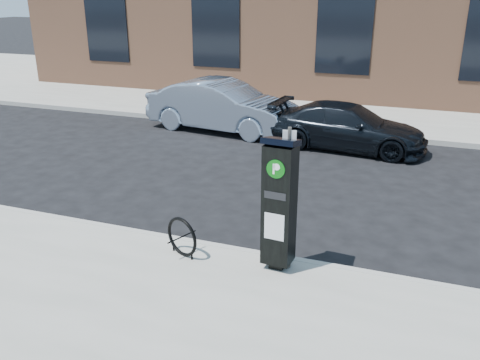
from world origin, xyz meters
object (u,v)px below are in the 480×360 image
at_px(sign_pole, 287,201).
at_px(car_dark, 348,127).
at_px(parking_kiosk, 279,203).
at_px(car_silver, 222,106).
at_px(bike_rack, 182,237).

height_order(sign_pole, car_dark, sign_pole).
distance_m(sign_pole, car_dark, 7.14).
xyz_separation_m(parking_kiosk, car_silver, (-4.06, 7.75, -0.45)).
bearing_deg(sign_pole, bike_rack, 178.58).
bearing_deg(car_silver, car_dark, -90.84).
bearing_deg(parking_kiosk, car_dark, 94.83).
bearing_deg(parking_kiosk, car_silver, 121.94).
bearing_deg(car_dark, parking_kiosk, -174.42).
height_order(parking_kiosk, car_dark, parking_kiosk).
distance_m(sign_pole, car_silver, 8.77).
xyz_separation_m(bike_rack, car_dark, (1.48, 7.34, 0.15)).
relative_size(sign_pole, car_silver, 0.47).
height_order(sign_pole, car_silver, sign_pole).
distance_m(parking_kiosk, bike_rack, 1.73).
relative_size(parking_kiosk, car_dark, 0.49).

